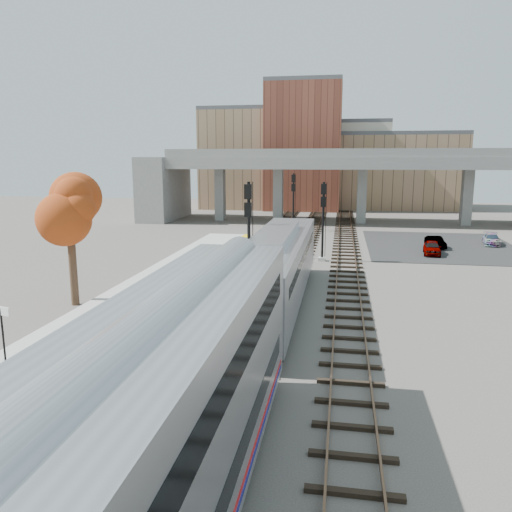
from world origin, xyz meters
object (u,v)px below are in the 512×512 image
(tree, at_px, (69,208))
(car_c, at_px, (492,239))
(car_a, at_px, (432,248))
(signal_mast_far, at_px, (293,203))
(signal_mast_mid, at_px, (323,224))
(car_b, at_px, (435,242))
(signal_mast_near, at_px, (249,239))
(locomotive, at_px, (277,267))

(tree, bearing_deg, car_c, 41.02)
(car_a, xyz_separation_m, car_c, (6.62, 6.29, -0.07))
(signal_mast_far, xyz_separation_m, car_a, (13.47, -12.97, -2.58))
(car_a, height_order, car_c, car_a)
(signal_mast_mid, bearing_deg, car_c, 33.67)
(tree, relative_size, car_b, 2.30)
(tree, height_order, car_b, tree)
(signal_mast_mid, bearing_deg, signal_mast_far, 103.31)
(signal_mast_near, distance_m, car_a, 20.51)
(car_a, distance_m, car_c, 9.13)
(car_b, relative_size, car_c, 0.90)
(signal_mast_near, bearing_deg, tree, -156.23)
(locomotive, height_order, car_a, locomotive)
(locomotive, relative_size, tree, 2.52)
(locomotive, xyz_separation_m, car_b, (12.25, 21.12, -1.70))
(tree, bearing_deg, signal_mast_far, 73.79)
(signal_mast_near, height_order, car_b, signal_mast_near)
(signal_mast_mid, height_order, tree, tree)
(signal_mast_far, height_order, car_c, signal_mast_far)
(signal_mast_near, relative_size, car_a, 1.97)
(locomotive, distance_m, car_c, 30.02)
(signal_mast_far, xyz_separation_m, tree, (-9.40, -32.32, 2.39))
(locomotive, relative_size, signal_mast_near, 2.75)
(locomotive, height_order, signal_mast_near, signal_mast_near)
(locomotive, xyz_separation_m, signal_mast_far, (-2.10, 30.65, 0.94))
(signal_mast_far, xyz_separation_m, car_c, (20.08, -6.67, -2.65))
(locomotive, xyz_separation_m, tree, (-11.50, -1.68, 3.33))
(car_b, bearing_deg, signal_mast_far, 138.37)
(car_a, bearing_deg, signal_mast_mid, -148.63)
(tree, bearing_deg, locomotive, 8.29)
(car_c, bearing_deg, car_b, -143.03)
(signal_mast_near, relative_size, car_c, 1.90)
(tree, bearing_deg, signal_mast_near, 23.77)
(signal_mast_near, xyz_separation_m, tree, (-9.40, -4.14, 2.19))
(locomotive, relative_size, car_a, 5.43)
(signal_mast_near, bearing_deg, car_a, 48.49)
(tree, bearing_deg, signal_mast_mid, 48.01)
(car_a, bearing_deg, signal_mast_far, 142.51)
(locomotive, distance_m, signal_mast_far, 30.73)
(locomotive, distance_m, signal_mast_near, 3.43)
(signal_mast_far, xyz_separation_m, car_b, (14.35, -9.53, -2.63))
(locomotive, bearing_deg, car_b, 59.88)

